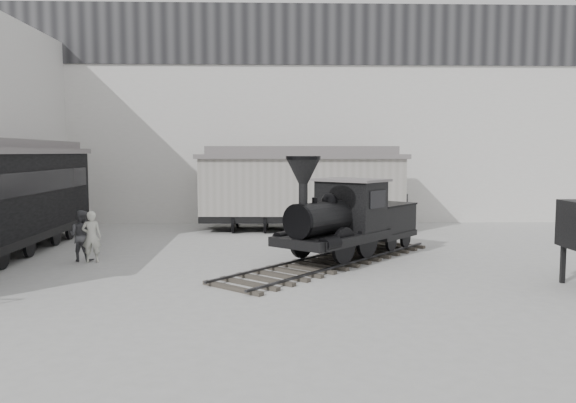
{
  "coord_description": "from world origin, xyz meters",
  "views": [
    {
      "loc": [
        -0.69,
        -14.77,
        3.61
      ],
      "look_at": [
        -0.16,
        3.68,
        2.0
      ],
      "focal_mm": 35.0,
      "sensor_mm": 36.0,
      "label": 1
    }
  ],
  "objects_px": {
    "locomotive": "(345,223)",
    "visitor_a": "(92,237)",
    "visitor_b": "(82,236)",
    "boxcar": "(301,186)"
  },
  "relations": [
    {
      "from": "locomotive",
      "to": "boxcar",
      "type": "relative_size",
      "value": 0.9
    },
    {
      "from": "visitor_b",
      "to": "locomotive",
      "type": "bearing_deg",
      "value": -168.53
    },
    {
      "from": "locomotive",
      "to": "visitor_a",
      "type": "height_order",
      "value": "locomotive"
    },
    {
      "from": "boxcar",
      "to": "locomotive",
      "type": "bearing_deg",
      "value": -79.61
    },
    {
      "from": "visitor_b",
      "to": "boxcar",
      "type": "bearing_deg",
      "value": -124.41
    },
    {
      "from": "locomotive",
      "to": "visitor_a",
      "type": "relative_size",
      "value": 5.07
    },
    {
      "from": "boxcar",
      "to": "visitor_a",
      "type": "height_order",
      "value": "boxcar"
    },
    {
      "from": "boxcar",
      "to": "visitor_a",
      "type": "distance_m",
      "value": 10.56
    },
    {
      "from": "boxcar",
      "to": "visitor_b",
      "type": "relative_size",
      "value": 5.64
    },
    {
      "from": "locomotive",
      "to": "visitor_a",
      "type": "distance_m",
      "value": 8.4
    }
  ]
}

